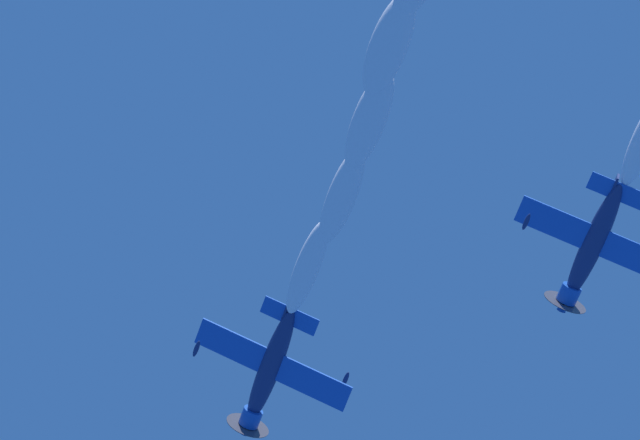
{
  "coord_description": "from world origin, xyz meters",
  "views": [
    {
      "loc": [
        18.47,
        -20.83,
        2.04
      ],
      "look_at": [
        7.24,
        -3.86,
        64.83
      ],
      "focal_mm": 72.46,
      "sensor_mm": 36.0,
      "label": 1
    }
  ],
  "objects": [
    {
      "name": "airplane_lead",
      "position": [
        0.6,
        1.32,
        63.88
      ],
      "size": [
        7.5,
        7.6,
        2.96
      ],
      "color": "navy"
    },
    {
      "name": "airplane_left_wingman",
      "position": [
        18.12,
        5.37,
        65.57
      ],
      "size": [
        7.54,
        7.66,
        3.06
      ],
      "color": "navy"
    }
  ]
}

